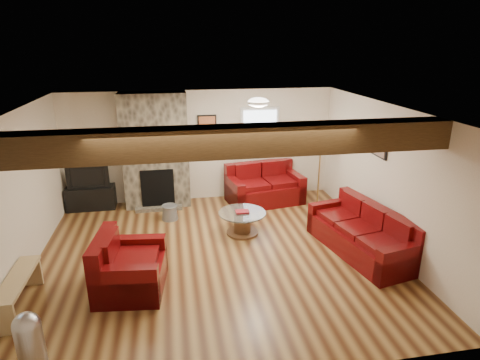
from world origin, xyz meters
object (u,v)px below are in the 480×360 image
Objects in this scene: coffee_table at (242,223)px; tv_cabinet at (91,198)px; loveseat at (265,184)px; armchair_red at (130,263)px; sofa_three at (361,231)px; television at (88,176)px; floor_lamp at (321,143)px.

tv_cabinet reaches higher than coffee_table.
loveseat reaches higher than coffee_table.
sofa_three is at bearing -76.84° from armchair_red.
coffee_table is 3.56m from television.
loveseat is at bearing -168.33° from sofa_three.
tv_cabinet is at bearing 25.01° from armchair_red.
armchair_red is 4.73m from floor_lamp.
tv_cabinet is 0.60× the size of floor_lamp.
coffee_table is at bearing -150.71° from floor_lamp.
coffee_table is 0.89× the size of tv_cabinet.
tv_cabinet is (-3.04, 1.78, 0.03)m from coffee_table.
loveseat is 1.54× the size of armchair_red.
armchair_red reaches higher than coffee_table.
tv_cabinet is at bearing 171.81° from floor_lamp.
armchair_red is at bearing -142.05° from loveseat.
floor_lamp is (1.91, 1.07, 1.22)m from coffee_table.
floor_lamp is at bearing -29.79° from loveseat.
floor_lamp is at bearing 29.29° from coffee_table.
armchair_red is at bearing -142.30° from coffee_table.
tv_cabinet is 5.13m from floor_lamp.
television reaches higher than armchair_red.
tv_cabinet is 0.51m from television.
coffee_table is 3.52m from tv_cabinet.
loveseat reaches higher than sofa_three.
television is at bearing 0.00° from tv_cabinet.
armchair_red is 3.47m from television.
coffee_table is 0.53× the size of floor_lamp.
tv_cabinet is (-4.93, 2.83, -0.15)m from sofa_three.
loveseat is at bearing -4.48° from tv_cabinet.
sofa_three is 1.24× the size of floor_lamp.
tv_cabinet is (-1.10, 3.28, -0.18)m from armchair_red.
television is at bearing 149.62° from coffee_table.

